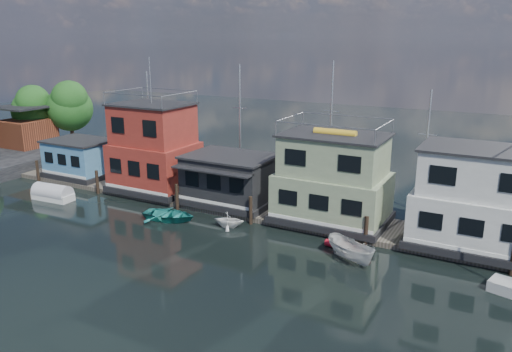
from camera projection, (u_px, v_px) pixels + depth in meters
The scene contains 15 objects.
ground at pixel (140, 261), 31.97m from camera, with size 160.00×160.00×0.00m, color black.
dock at pixel (236, 205), 42.08m from camera, with size 48.00×5.00×0.40m, color #595147.
houseboat_blue at pixel (81, 158), 49.78m from camera, with size 6.40×4.90×3.66m.
houseboat_red at pixel (154, 149), 44.92m from camera, with size 7.40×5.90×11.86m.
houseboat_dark at pixel (230, 179), 41.69m from camera, with size 7.40×6.10×4.06m.
houseboat_green at pixel (333, 180), 37.28m from camera, with size 8.40×5.90×7.03m.
houseboat_white at pixel (478, 200), 32.71m from camera, with size 8.40×5.90×6.66m.
pilings at pixel (214, 204), 39.62m from camera, with size 42.28×0.28×2.20m.
background_masts at pixel (317, 136), 43.54m from camera, with size 36.40×0.16×12.00m.
shore at pixel (27, 128), 58.47m from camera, with size 12.40×15.72×8.24m.
red_kayak at pixel (347, 248), 33.36m from camera, with size 0.49×0.49×3.31m, color red.
motorboat at pixel (351, 251), 31.71m from camera, with size 1.48×3.94×1.52m, color silver.
dinghy_teal at pixel (169, 215), 39.06m from camera, with size 3.02×4.22×0.87m, color teal.
dinghy_white at pixel (229, 220), 37.51m from camera, with size 1.99×2.30×1.21m, color white.
tarp_runabout at pixel (53, 194), 43.89m from camera, with size 3.87×1.76×1.53m.
Camera 1 is at (20.46, -22.25, 13.92)m, focal length 35.00 mm.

